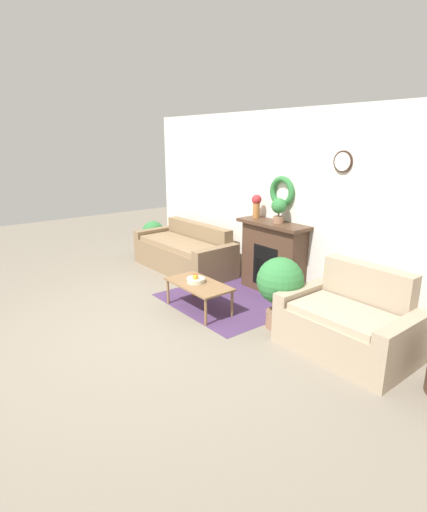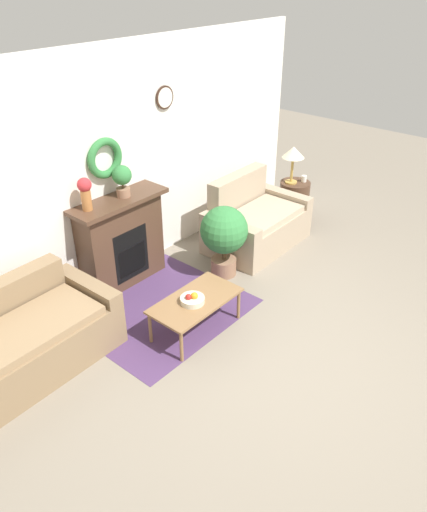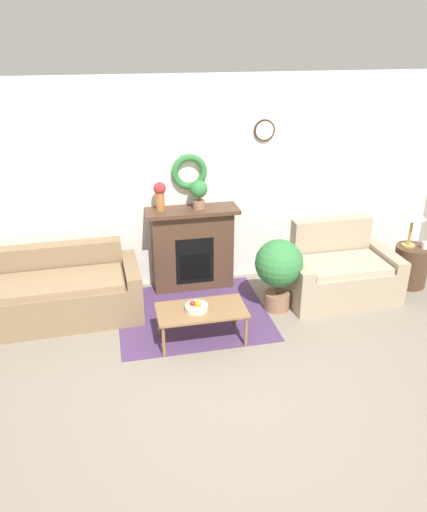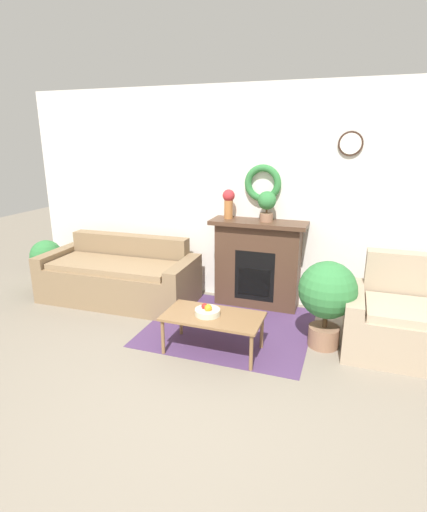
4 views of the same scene
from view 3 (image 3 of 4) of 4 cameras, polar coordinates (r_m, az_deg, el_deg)
ground_plane at (r=4.76m, az=4.29°, el=-17.30°), size 16.00×16.00×0.00m
floor_rug at (r=6.14m, az=-2.39°, el=-6.58°), size 1.80×1.62×0.01m
wall_back at (r=6.48m, az=-2.20°, el=8.20°), size 6.80×0.15×2.70m
fireplace at (r=6.54m, az=-2.42°, el=0.95°), size 1.18×0.41×1.10m
couch_left at (r=6.22m, az=-17.74°, el=-4.14°), size 2.04×0.94×0.81m
loveseat_right at (r=6.61m, az=14.05°, el=-1.80°), size 1.40×0.90×0.95m
coffee_table at (r=5.48m, az=-1.40°, el=-6.44°), size 0.98×0.52×0.39m
fruit_bowl at (r=5.42m, az=-1.97°, el=-5.86°), size 0.25×0.25×0.12m
side_table_by_loveseat at (r=7.19m, az=21.58°, el=-1.04°), size 0.45×0.45×0.55m
table_lamp at (r=6.94m, az=21.90°, el=4.45°), size 0.33×0.33×0.55m
mug at (r=7.07m, az=23.00°, el=1.14°), size 0.08×0.08×0.09m
vase_on_mantel_left at (r=6.23m, az=-6.15°, el=7.05°), size 0.15×0.15×0.36m
potted_plant_on_mantel at (r=6.28m, az=-1.70°, el=7.35°), size 0.22×0.22×0.36m
potted_plant_floor_by_loveseat at (r=6.03m, az=7.47°, el=-1.26°), size 0.58×0.58×0.91m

